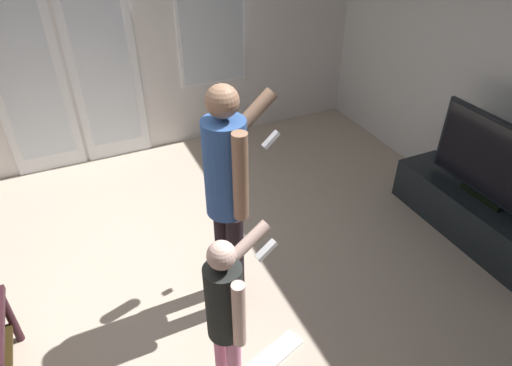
% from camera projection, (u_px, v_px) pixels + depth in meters
% --- Properties ---
extents(ground_plane, '(6.22, 4.82, 0.02)m').
position_uv_depth(ground_plane, '(154.00, 315.00, 3.13)').
color(ground_plane, '#C1AE9A').
extents(wall_back_with_doors, '(6.22, 0.09, 2.82)m').
position_uv_depth(wall_back_with_doors, '(76.00, 31.00, 4.14)').
color(wall_back_with_doors, silver).
rests_on(wall_back_with_doors, ground_plane).
extents(tv_stand, '(0.44, 1.53, 0.38)m').
position_uv_depth(tv_stand, '(475.00, 217.00, 3.73)').
color(tv_stand, black).
rests_on(tv_stand, ground_plane).
extents(flat_screen_tv, '(0.08, 1.09, 0.69)m').
position_uv_depth(flat_screen_tv, '(494.00, 162.00, 3.42)').
color(flat_screen_tv, black).
rests_on(flat_screen_tv, tv_stand).
extents(person_adult, '(0.62, 0.51, 1.65)m').
position_uv_depth(person_adult, '(228.00, 186.00, 2.71)').
color(person_adult, black).
rests_on(person_adult, ground_plane).
extents(person_child, '(0.50, 0.40, 1.20)m').
position_uv_depth(person_child, '(227.00, 312.00, 2.25)').
color(person_child, pink).
rests_on(person_child, ground_plane).
extents(loose_keyboard, '(0.46, 0.26, 0.02)m').
position_uv_depth(loose_keyboard, '(273.00, 356.00, 2.84)').
color(loose_keyboard, white).
rests_on(loose_keyboard, ground_plane).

